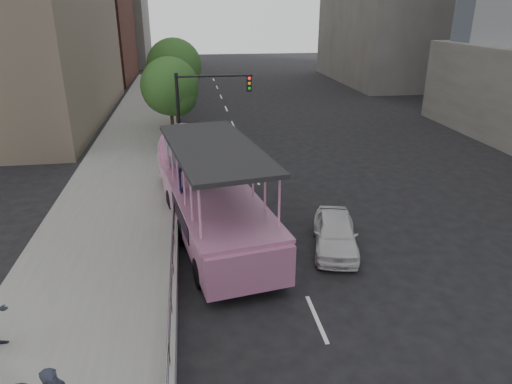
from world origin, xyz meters
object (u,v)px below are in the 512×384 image
at_px(traffic_signal, 200,104).
at_px(street_tree_near, 171,89).
at_px(street_tree_far, 176,68).
at_px(car, 335,233).
at_px(duck_boat, 207,193).
at_px(parking_sign, 183,195).

distance_m(traffic_signal, street_tree_near, 3.80).
bearing_deg(street_tree_far, car, -73.60).
relative_size(duck_boat, car, 3.08).
distance_m(parking_sign, street_tree_near, 12.50).
bearing_deg(street_tree_near, duck_boat, -82.28).
bearing_deg(duck_boat, street_tree_near, 97.72).
xyz_separation_m(duck_boat, car, (4.56, -2.79, -0.76)).
height_order(traffic_signal, street_tree_far, street_tree_far).
relative_size(car, traffic_signal, 0.74).
bearing_deg(street_tree_near, parking_sign, -87.40).
xyz_separation_m(parking_sign, traffic_signal, (1.04, 8.90, 1.65)).
xyz_separation_m(duck_boat, traffic_signal, (0.08, 7.76, 2.08)).
bearing_deg(parking_sign, traffic_signal, 83.35).
bearing_deg(duck_boat, car, -31.40).
height_order(parking_sign, street_tree_near, street_tree_near).
bearing_deg(traffic_signal, duck_boat, -90.60).
bearing_deg(car, duck_boat, 162.42).
height_order(street_tree_near, street_tree_far, street_tree_far).
bearing_deg(traffic_signal, street_tree_far, 98.43).
xyz_separation_m(car, traffic_signal, (-4.48, 10.55, 2.85)).
height_order(car, traffic_signal, traffic_signal).
xyz_separation_m(traffic_signal, street_tree_far, (-1.40, 9.43, 0.81)).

